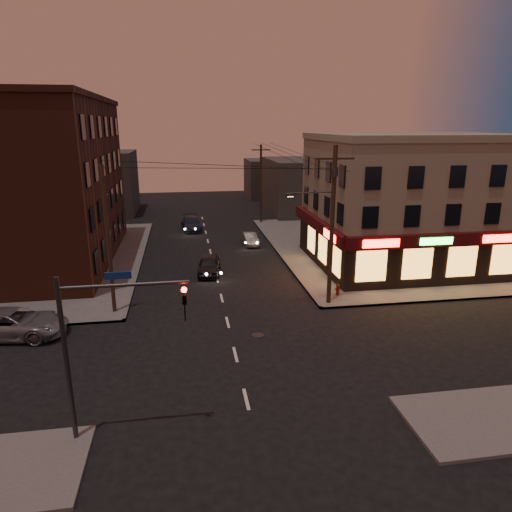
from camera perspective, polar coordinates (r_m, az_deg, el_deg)
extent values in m
plane|color=black|center=(23.84, -2.60, -12.20)|extent=(120.00, 120.00, 0.00)
cube|color=#514F4C|center=(46.13, 17.27, 1.25)|extent=(24.00, 28.00, 0.15)
cube|color=gray|center=(39.43, 18.75, 6.25)|extent=(15.00, 12.00, 10.00)
cube|color=gray|center=(38.96, 19.45, 13.87)|extent=(15.20, 12.20, 0.50)
cube|color=black|center=(35.10, 22.69, -0.82)|extent=(15.12, 0.25, 3.40)
cube|color=black|center=(37.26, 8.08, 1.22)|extent=(0.25, 12.12, 3.40)
cube|color=#3D090C|center=(34.41, 23.27, 1.91)|extent=(15.60, 0.50, 0.90)
cube|color=#3D090C|center=(36.76, 7.75, 3.92)|extent=(0.50, 12.60, 0.90)
cube|color=#FF140C|center=(31.68, 15.38, 1.52)|extent=(2.60, 0.06, 0.55)
cube|color=#FF140C|center=(36.19, 28.19, 1.94)|extent=(2.60, 0.06, 0.55)
cube|color=#26FF3F|center=(33.52, 21.63, 1.74)|extent=(2.40, 0.06, 0.50)
cube|color=#FF140C|center=(33.15, 9.17, 2.53)|extent=(0.06, 2.60, 0.55)
cube|color=#FFA238|center=(34.64, 21.99, -0.78)|extent=(12.40, 0.08, 2.20)
cube|color=#FFA238|center=(36.27, 8.32, 0.97)|extent=(0.08, 8.40, 2.20)
cube|color=#4D2418|center=(41.97, -26.27, 8.08)|extent=(12.00, 20.00, 13.00)
cube|color=#3F3D3A|center=(61.59, 6.34, 8.69)|extent=(10.00, 12.00, 7.00)
cube|color=#3F3D3A|center=(64.20, -18.91, 8.68)|extent=(9.00, 10.00, 8.00)
cube|color=#3F3D3A|center=(74.73, 1.97, 9.67)|extent=(8.00, 8.00, 6.00)
cylinder|color=#382619|center=(28.85, 9.47, 3.56)|extent=(0.28, 0.28, 10.00)
cube|color=#382619|center=(28.26, 9.86, 11.90)|extent=(2.40, 0.12, 0.12)
cylinder|color=#333538|center=(28.32, 9.78, 10.29)|extent=(0.44, 0.44, 0.50)
cylinder|color=#333538|center=(28.07, 7.13, 7.88)|extent=(2.60, 0.10, 0.10)
cube|color=#333538|center=(27.73, 4.32, 7.65)|extent=(0.60, 0.25, 0.18)
cube|color=#FFD88C|center=(27.75, 4.31, 7.44)|extent=(0.35, 0.15, 0.04)
cylinder|color=#382619|center=(54.07, 0.61, 9.00)|extent=(0.26, 0.26, 9.00)
cylinder|color=#382619|center=(28.53, -17.98, 1.81)|extent=(0.24, 0.24, 9.00)
cylinder|color=#333538|center=(17.82, -22.57, -12.26)|extent=(0.18, 0.18, 6.40)
cylinder|color=#333538|center=(16.31, -16.09, -3.50)|extent=(4.40, 0.12, 0.12)
imported|color=black|center=(16.34, -8.96, -4.87)|extent=(0.16, 0.20, 1.00)
sphere|color=#FF0C05|center=(16.14, -9.00, -4.19)|extent=(0.20, 0.20, 0.20)
cube|color=navy|center=(16.22, -16.89, -2.36)|extent=(0.90, 0.05, 0.25)
imported|color=gray|center=(28.64, -28.09, -7.44)|extent=(5.97, 3.32, 1.58)
imported|color=black|center=(35.97, -5.89, -1.13)|extent=(2.12, 4.31, 1.41)
imported|color=#65625F|center=(44.58, -0.76, 2.16)|extent=(1.49, 3.64, 1.17)
imported|color=#1B2237|center=(51.45, -8.08, 4.04)|extent=(2.42, 5.10, 1.44)
cylinder|color=maroon|center=(31.51, 10.16, -4.30)|extent=(0.26, 0.26, 0.63)
sphere|color=maroon|center=(31.39, 10.19, -3.71)|extent=(0.25, 0.25, 0.25)
cylinder|color=maroon|center=(31.46, 10.17, -4.08)|extent=(0.35, 0.17, 0.13)
cylinder|color=maroon|center=(31.46, 10.17, -4.08)|extent=(0.17, 0.35, 0.13)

